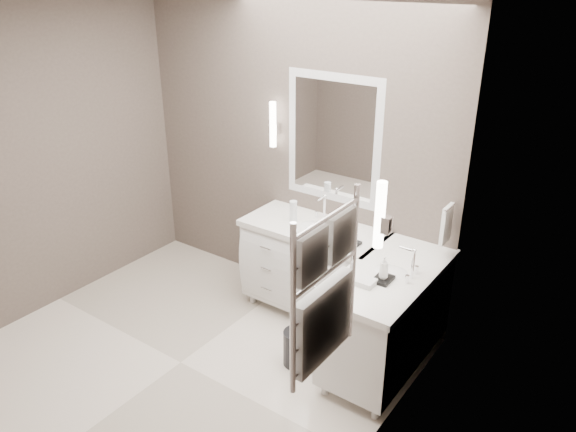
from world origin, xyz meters
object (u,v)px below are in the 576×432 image
Objects in this scene: vanity_right at (387,314)px; waste_bin at (297,348)px; towel_ladder at (324,297)px; vanity_back at (313,264)px.

vanity_right is 4.19× the size of waste_bin.
towel_ladder is at bearing -49.38° from waste_bin.
towel_ladder reaches higher than vanity_back.
vanity_right is at bearing 99.84° from towel_ladder.
vanity_back and vanity_right have the same top height.
waste_bin is at bearing 130.62° from towel_ladder.
vanity_back is at bearing 159.62° from vanity_right.
vanity_right is 1.60m from towel_ladder.
towel_ladder is at bearing -80.16° from vanity_right.
vanity_right is 0.76m from waste_bin.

